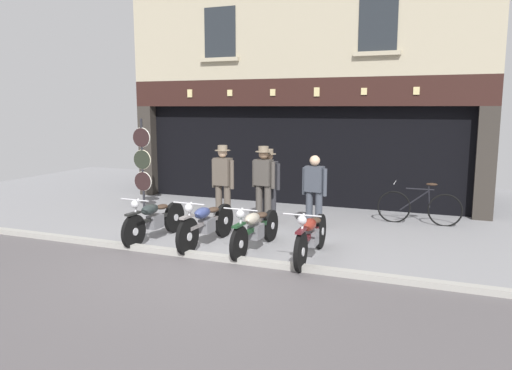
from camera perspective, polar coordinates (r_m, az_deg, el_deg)
The scene contains 14 objects.
ground at distance 7.76m, azimuth -9.36°, elevation -10.86°, with size 21.54×22.00×0.18m.
shop_facade at distance 14.78m, azimuth 6.73°, elevation 5.32°, with size 9.84×4.42×5.93m.
motorcycle_left at distance 9.85m, azimuth -11.63°, elevation -3.86°, with size 0.62×1.94×0.91m.
motorcycle_center_left at distance 9.32m, azimuth -5.74°, elevation -4.38°, with size 0.62×2.04×0.93m.
motorcycle_center at distance 8.94m, azimuth -0.07°, elevation -5.04°, with size 0.62×2.04×0.90m.
motorcycle_center_right at distance 8.51m, azimuth 6.36°, elevation -5.76°, with size 0.62×2.02×0.91m.
salesman_left at distance 10.85m, azimuth -3.84°, elevation 0.48°, with size 0.56×0.34×1.76m.
shopkeeper_center at distance 11.03m, azimuth 1.45°, elevation 0.32°, with size 0.56×0.33×1.66m.
salesman_right at distance 10.57m, azimuth 6.74°, elevation -0.38°, with size 0.56×0.27×1.57m.
assistant_far_right at distance 10.76m, azimuth 0.87°, elevation 0.42°, with size 0.55×0.36×1.74m.
tyre_sign_pole at distance 12.96m, azimuth -12.97°, elevation 2.80°, with size 0.51×0.06×2.29m.
advert_board_near at distance 12.79m, azimuth 12.72°, elevation 5.52°, with size 0.77×0.03×1.03m.
advert_board_far at distance 12.67m, azimuth 17.63°, elevation 4.99°, with size 0.69×0.03×1.11m.
leaning_bicycle at distance 11.55m, azimuth 18.32°, elevation -2.43°, with size 1.82×0.50×0.96m.
Camera 1 is at (3.81, -7.21, 2.58)m, focal length 34.72 mm.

